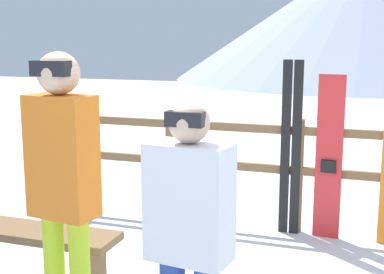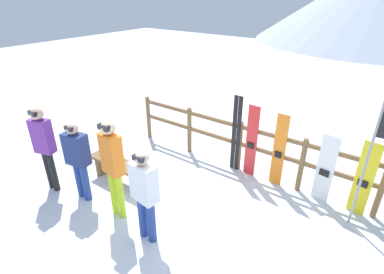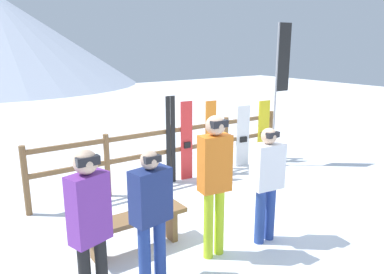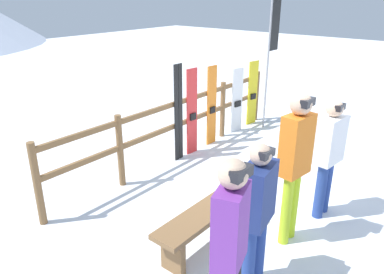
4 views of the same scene
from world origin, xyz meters
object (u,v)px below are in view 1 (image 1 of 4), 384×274
(bench, at_px, (30,244))
(person_white, at_px, (189,232))
(ski_pair_black, at_px, (291,149))
(snowboard_red, at_px, (329,158))
(person_orange, at_px, (63,181))

(bench, xyz_separation_m, person_white, (1.57, -0.79, 0.57))
(bench, height_order, person_white, person_white)
(ski_pair_black, relative_size, snowboard_red, 1.08)
(ski_pair_black, xyz_separation_m, snowboard_red, (0.36, -0.00, -0.07))
(bench, bearing_deg, person_white, -26.83)
(bench, bearing_deg, ski_pair_black, 47.76)
(snowboard_red, bearing_deg, person_white, -100.20)
(bench, xyz_separation_m, snowboard_red, (2.04, 1.84, 0.43))
(person_orange, height_order, snowboard_red, person_orange)
(bench, relative_size, person_orange, 0.77)
(person_orange, xyz_separation_m, ski_pair_black, (0.91, 2.54, -0.24))
(person_white, bearing_deg, snowboard_red, 79.80)
(person_white, distance_m, snowboard_red, 2.68)
(bench, height_order, ski_pair_black, ski_pair_black)
(person_orange, bearing_deg, bench, 137.91)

